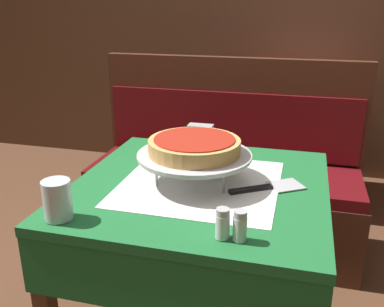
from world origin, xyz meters
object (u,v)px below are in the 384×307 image
pizza_pan_stand (194,156)px  pizza_server (269,187)px  dining_table_front (200,215)px  water_glass_near (57,200)px  deep_dish_pizza (194,146)px  booth_bench (224,192)px  condiment_caddy (309,87)px  dining_table_rear (303,109)px  pepper_shaker (240,226)px  salt_shaker (223,224)px  napkin_holder (201,135)px

pizza_pan_stand → pizza_server: bearing=1.4°
dining_table_front → water_glass_near: water_glass_near is taller
pizza_server → deep_dish_pizza: bearing=-178.6°
booth_bench → condiment_caddy: 0.91m
booth_bench → condiment_caddy: booth_bench is taller
dining_table_rear → deep_dish_pizza: (-0.33, -1.60, 0.24)m
pizza_pan_stand → deep_dish_pizza: bearing=90.0°
water_glass_near → dining_table_rear: bearing=72.2°
dining_table_front → pepper_shaker: (0.18, -0.32, 0.16)m
pepper_shaker → salt_shaker: bearing=-180.0°
booth_bench → deep_dish_pizza: booth_bench is taller
water_glass_near → pizza_server: bearing=32.7°
dining_table_rear → condiment_caddy: (0.02, -0.08, 0.16)m
dining_table_rear → salt_shaker: salt_shaker is taller
dining_table_front → pepper_shaker: pepper_shaker is taller
dining_table_rear → pizza_pan_stand: pizza_pan_stand is taller
dining_table_front → pizza_server: 0.25m
pepper_shaker → dining_table_rear: bearing=86.2°
pizza_pan_stand → napkin_holder: size_ratio=3.72×
booth_bench → pepper_shaker: booth_bench is taller
pizza_pan_stand → water_glass_near: (-0.29, -0.34, -0.03)m
pizza_pan_stand → salt_shaker: size_ratio=4.60×
booth_bench → water_glass_near: size_ratio=12.99×
booth_bench → pepper_shaker: 1.30m
condiment_caddy → water_glass_near: bearing=-109.1°
pizza_pan_stand → deep_dish_pizza: size_ratio=1.25×
dining_table_rear → deep_dish_pizza: size_ratio=2.48×
pizza_pan_stand → pepper_shaker: bearing=-58.3°
pizza_server → pepper_shaker: size_ratio=2.93×
pizza_pan_stand → pizza_server: (0.24, 0.01, -0.08)m
deep_dish_pizza → condiment_caddy: bearing=77.1°
booth_bench → pizza_pan_stand: (0.06, -0.86, 0.52)m
pizza_pan_stand → water_glass_near: 0.45m
deep_dish_pizza → water_glass_near: size_ratio=2.67×
dining_table_front → dining_table_rear: bearing=79.1°
dining_table_rear → booth_bench: (-0.39, -0.74, -0.31)m
salt_shaker → deep_dish_pizza: bearing=115.8°
booth_bench → pepper_shaker: (0.26, -1.18, 0.47)m
dining_table_rear → water_glass_near: bearing=-107.8°
pizza_pan_stand → deep_dish_pizza: (0.00, 0.00, 0.04)m
pizza_server → pepper_shaker: pepper_shaker is taller
water_glass_near → condiment_caddy: (0.64, 1.86, -0.01)m
pizza_pan_stand → napkin_holder: pizza_pan_stand is taller
salt_shaker → pepper_shaker: (0.04, 0.00, -0.00)m
water_glass_near → condiment_caddy: size_ratio=0.62×
napkin_holder → dining_table_rear: bearing=72.4°
pizza_server → water_glass_near: bearing=-147.3°
napkin_holder → deep_dish_pizza: bearing=-79.4°
condiment_caddy → dining_table_front: bearing=-102.1°
deep_dish_pizza → salt_shaker: (0.16, -0.32, -0.08)m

